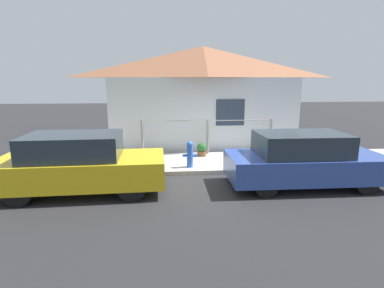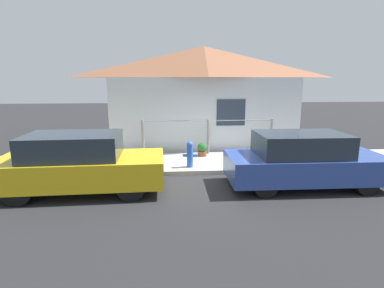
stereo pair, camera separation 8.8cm
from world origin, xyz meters
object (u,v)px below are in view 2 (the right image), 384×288
object	(u,v)px
car_right	(304,160)
potted_plant_near_hydrant	(202,149)
car_left	(80,164)
fire_hydrant	(190,154)

from	to	relation	value
car_right	potted_plant_near_hydrant	world-z (taller)	car_right
car_left	car_right	bearing A→B (deg)	-1.88
fire_hydrant	potted_plant_near_hydrant	size ratio (longest dim) A/B	1.69
car_left	fire_hydrant	bearing A→B (deg)	27.25
fire_hydrant	potted_plant_near_hydrant	world-z (taller)	fire_hydrant
car_right	potted_plant_near_hydrant	size ratio (longest dim) A/B	8.51
car_left	potted_plant_near_hydrant	bearing A→B (deg)	39.08
car_right	potted_plant_near_hydrant	bearing A→B (deg)	129.20
car_left	car_right	size ratio (longest dim) A/B	1.00
car_left	car_right	world-z (taller)	car_left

